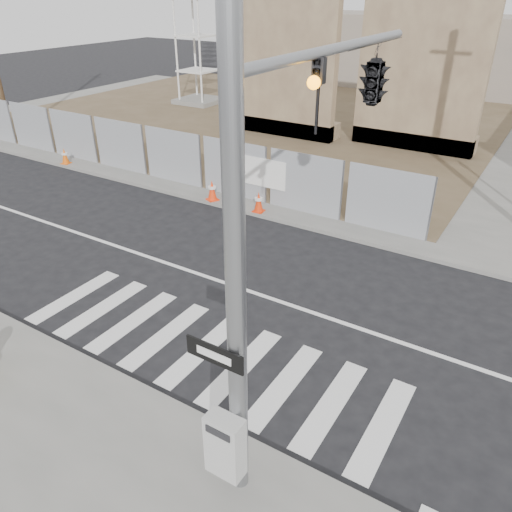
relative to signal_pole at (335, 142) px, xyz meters
The scene contains 10 objects.
ground 5.77m from the signal_pole, 140.66° to the left, with size 100.00×100.00×0.00m, color black.
sidewalk_far 16.91m from the signal_pole, 98.84° to the left, with size 50.00×20.00×0.12m, color slate.
signal_pole is the anchor object (origin of this frame).
chain_link_fence 14.80m from the signal_pole, 150.58° to the left, with size 24.60×0.04×2.00m, color gray.
concrete_wall_left 17.92m from the signal_pole, 122.11° to the left, with size 6.00×1.30×8.00m.
concrete_wall_right 16.46m from the signal_pole, 100.52° to the left, with size 5.50×1.30×8.00m.
traffic_cone_a 17.80m from the signal_pole, 154.58° to the left, with size 0.45×0.45×0.74m.
traffic_cone_b 16.72m from the signal_pole, 157.17° to the left, with size 0.41×0.41×0.67m.
traffic_cone_c 10.42m from the signal_pole, 138.69° to the left, with size 0.50×0.50×0.73m.
traffic_cone_d 9.22m from the signal_pole, 129.69° to the left, with size 0.39×0.39×0.70m.
Camera 1 is at (5.40, -9.01, 6.89)m, focal length 35.00 mm.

